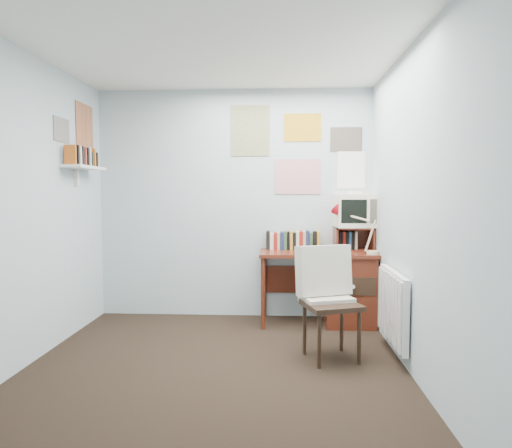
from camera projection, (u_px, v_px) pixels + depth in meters
The scene contains 15 objects.
ground at pixel (211, 378), 3.38m from camera, with size 3.50×3.50×0.00m, color black.
back_wall at pixel (234, 204), 5.04m from camera, with size 3.00×0.02×2.50m, color #B1C3CB.
left_wall at pixel (9, 210), 3.37m from camera, with size 0.02×3.50×2.50m, color #B1C3CB.
right_wall at pixel (421, 211), 3.22m from camera, with size 0.02×3.50×2.50m, color #B1C3CB.
ceiling at pixel (209, 33), 3.21m from camera, with size 3.00×3.50×0.02m, color white.
desk at pixel (343, 285), 4.77m from camera, with size 1.20×0.55×0.76m.
desk_chair at pixel (331, 305), 3.74m from camera, with size 0.46×0.44×0.91m, color black.
desk_lamp at pixel (373, 232), 4.55m from camera, with size 0.31×0.27×0.45m, color red.
tv_riser at pixel (354, 239), 4.84m from camera, with size 0.40×0.30×0.25m, color #5F2415.
crt_tv at pixel (354, 209), 4.84m from camera, with size 0.40×0.37×0.38m, color #F0E4C9.
book_row at pixel (294, 239), 4.94m from camera, with size 0.60×0.14×0.22m, color #5F2415.
radiator at pixel (393, 307), 3.83m from camera, with size 0.09×0.80×0.60m, color white.
wall_shelf at pixel (84, 168), 4.44m from camera, with size 0.20×0.62×0.24m, color white.
posters_back at pixel (298, 149), 4.96m from camera, with size 1.20×0.01×0.90m, color white.
posters_left at pixel (74, 128), 4.42m from camera, with size 0.01×0.70×0.60m, color white.
Camera 1 is at (0.50, -3.27, 1.38)m, focal length 32.00 mm.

